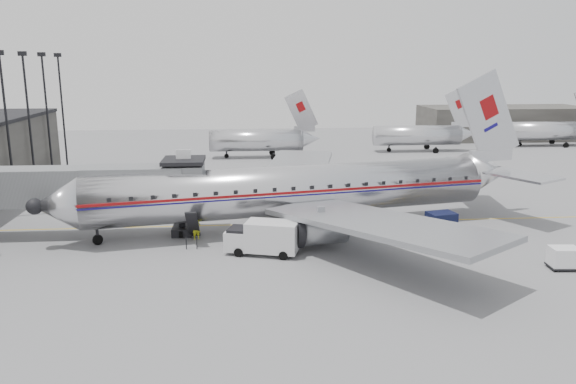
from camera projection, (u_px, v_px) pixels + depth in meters
name	position (u px, v px, depth m)	size (l,w,h in m)	color
ground	(297.00, 245.00, 44.37)	(160.00, 160.00, 0.00)	slate
hangar	(503.00, 123.00, 105.59)	(30.00, 12.00, 6.00)	#373432
apron_line	(323.00, 223.00, 50.43)	(0.15, 60.00, 0.01)	gold
jet_bridge	(89.00, 187.00, 45.63)	(21.00, 6.20, 7.10)	#57595C
distant_aircraft_near	(258.00, 140.00, 84.38)	(16.39, 3.20, 10.26)	silver
distant_aircraft_mid	(418.00, 135.00, 90.37)	(16.39, 3.20, 10.26)	silver
distant_aircraft_far	(548.00, 130.00, 96.20)	(16.39, 3.20, 10.26)	silver
airliner	(301.00, 190.00, 48.12)	(42.56, 39.07, 13.58)	silver
service_van	(263.00, 237.00, 41.92)	(5.78, 3.51, 2.55)	silver
baggage_cart_navy	(441.00, 222.00, 47.09)	(2.65, 2.22, 1.83)	black
baggage_cart_white	(564.00, 258.00, 39.02)	(2.09, 1.66, 1.55)	silver
ramp_worker	(196.00, 228.00, 45.58)	(0.66, 0.43, 1.81)	#BAC417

